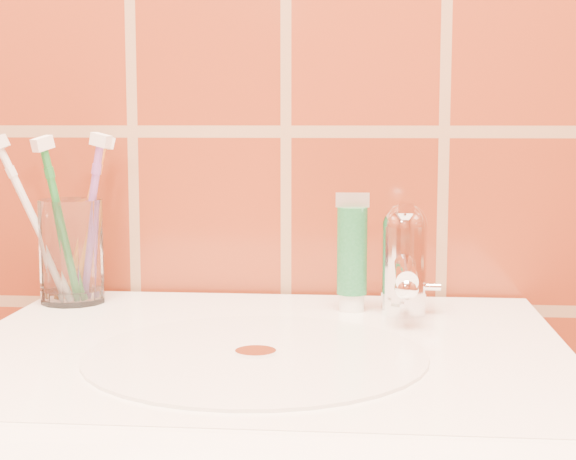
# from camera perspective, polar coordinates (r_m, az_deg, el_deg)

# --- Properties ---
(glass_tumbler) EXTENTS (0.09, 0.09, 0.12)m
(glass_tumbler) POSITION_cam_1_polar(r_m,az_deg,el_deg) (1.02, -13.80, -1.34)
(glass_tumbler) COLOR white
(glass_tumbler) RESTS_ON pedestal_sink
(toothpaste_tube) EXTENTS (0.04, 0.03, 0.13)m
(toothpaste_tube) POSITION_cam_1_polar(r_m,az_deg,el_deg) (0.95, 4.16, -1.69)
(toothpaste_tube) COLOR white
(toothpaste_tube) RESTS_ON pedestal_sink
(faucet) EXTENTS (0.05, 0.11, 0.12)m
(faucet) POSITION_cam_1_polar(r_m,az_deg,el_deg) (0.93, 7.52, -1.64)
(faucet) COLOR white
(faucet) RESTS_ON pedestal_sink
(toothbrush_0) EXTENTS (0.09, 0.08, 0.20)m
(toothbrush_0) POSITION_cam_1_polar(r_m,az_deg,el_deg) (1.01, -12.71, 0.68)
(toothbrush_0) COLOR #8A4EA8
(toothbrush_0) RESTS_ON glass_tumbler
(toothbrush_1) EXTENTS (0.12, 0.12, 0.20)m
(toothbrush_1) POSITION_cam_1_polar(r_m,az_deg,el_deg) (1.04, -12.89, 0.76)
(toothbrush_1) COLOR #C77623
(toothbrush_1) RESTS_ON glass_tumbler
(toothbrush_2) EXTENTS (0.12, 0.11, 0.19)m
(toothbrush_2) POSITION_cam_1_polar(r_m,az_deg,el_deg) (1.02, -16.03, 0.49)
(toothbrush_2) COLOR silver
(toothbrush_2) RESTS_ON glass_tumbler
(toothbrush_3) EXTENTS (0.10, 0.11, 0.20)m
(toothbrush_3) POSITION_cam_1_polar(r_m,az_deg,el_deg) (1.00, -14.45, 0.44)
(toothbrush_3) COLOR #1F7531
(toothbrush_3) RESTS_ON glass_tumbler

